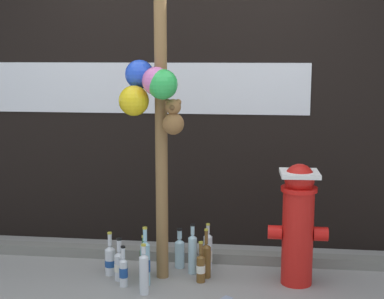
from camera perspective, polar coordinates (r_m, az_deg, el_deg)
building_wall at (r=4.72m, az=-0.40°, el=9.48°), size 10.00×0.21×3.17m
curb_strip at (r=4.50m, az=-1.19°, el=-10.60°), size 8.00×0.12×0.08m
memorial_post at (r=3.85m, az=-3.75°, el=8.83°), size 0.50×0.36×2.66m
fire_hydrant at (r=4.01m, az=10.67°, el=-7.17°), size 0.41×0.27×0.86m
bottle_0 at (r=4.14m, az=1.44°, el=-11.02°), size 0.07×0.07×0.36m
bottle_1 at (r=4.32m, az=-1.26°, el=-10.27°), size 0.07×0.07×0.30m
bottle_2 at (r=4.13m, az=-7.33°, el=-11.45°), size 0.08×0.08×0.31m
bottle_3 at (r=4.24m, az=-8.26°, el=-10.94°), size 0.08×0.08×0.32m
bottle_4 at (r=4.18m, az=-4.84°, el=-11.08°), size 0.07×0.07×0.30m
bottle_5 at (r=4.28m, az=1.61°, el=-10.28°), size 0.07×0.07×0.36m
bottle_6 at (r=4.07m, az=0.89°, el=-11.77°), size 0.06×0.06×0.30m
bottle_7 at (r=4.20m, az=0.06°, el=-10.38°), size 0.06×0.06×0.37m
bottle_8 at (r=4.02m, az=-4.73°, el=-11.28°), size 0.07×0.07×0.42m
bottle_9 at (r=4.03m, az=-6.94°, el=-12.07°), size 0.06×0.06×0.29m
bottle_10 at (r=3.88m, az=-4.88°, el=-12.28°), size 0.06×0.06×0.35m
litter_1 at (r=3.85m, az=3.31°, el=-14.88°), size 0.11×0.13×0.01m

